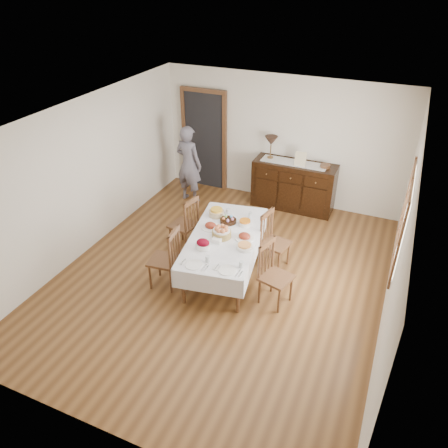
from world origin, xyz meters
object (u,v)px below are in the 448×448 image
at_px(dining_table, 225,241).
at_px(person, 189,162).
at_px(chair_left_far, 186,223).
at_px(table_lamp, 271,141).
at_px(sideboard, 294,186).
at_px(chair_right_far, 273,240).
at_px(chair_left_near, 167,258).
at_px(chair_right_near, 273,273).

bearing_deg(dining_table, person, 120.10).
bearing_deg(chair_left_far, table_lamp, 170.37).
height_order(sideboard, table_lamp, table_lamp).
bearing_deg(chair_right_far, chair_left_near, 142.54).
height_order(dining_table, table_lamp, table_lamp).
relative_size(chair_left_far, chair_right_far, 1.03).
bearing_deg(chair_right_near, dining_table, 84.15).
xyz_separation_m(chair_left_near, person, (-1.00, 2.68, 0.35)).
height_order(chair_right_far, table_lamp, table_lamp).
distance_m(chair_left_near, chair_right_near, 1.64).
bearing_deg(chair_left_near, chair_right_far, 123.75).
bearing_deg(chair_right_far, table_lamp, 31.89).
height_order(chair_right_near, chair_right_far, chair_right_near).
relative_size(chair_right_far, table_lamp, 2.14).
height_order(chair_left_near, chair_left_far, chair_left_near).
bearing_deg(sideboard, table_lamp, 175.44).
bearing_deg(table_lamp, chair_right_near, -70.35).
xyz_separation_m(chair_left_near, table_lamp, (0.55, 3.27, 0.82)).
height_order(chair_right_far, sideboard, same).
height_order(dining_table, sideboard, sideboard).
bearing_deg(chair_right_near, table_lamp, 34.45).
distance_m(dining_table, chair_left_near, 0.95).
bearing_deg(table_lamp, chair_left_far, -108.90).
height_order(dining_table, chair_right_near, chair_right_near).
relative_size(chair_right_near, table_lamp, 2.19).
height_order(dining_table, chair_left_near, chair_left_near).
height_order(chair_left_near, person, person).
relative_size(sideboard, table_lamp, 3.57).
bearing_deg(sideboard, person, -165.36).
bearing_deg(person, chair_right_far, 155.96).
distance_m(dining_table, person, 2.65).
xyz_separation_m(chair_left_near, chair_left_far, (-0.22, 1.03, -0.01)).
height_order(dining_table, person, person).
xyz_separation_m(chair_left_near, sideboard, (1.09, 3.23, -0.02)).
bearing_deg(chair_right_far, person, 68.41).
height_order(chair_left_near, sideboard, chair_left_near).
bearing_deg(sideboard, chair_left_near, -108.70).
height_order(chair_left_far, sideboard, chair_left_far).
distance_m(dining_table, sideboard, 2.62).
xyz_separation_m(chair_left_near, chair_right_far, (1.33, 1.15, -0.02)).
height_order(sideboard, person, person).
distance_m(chair_right_far, table_lamp, 2.41).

